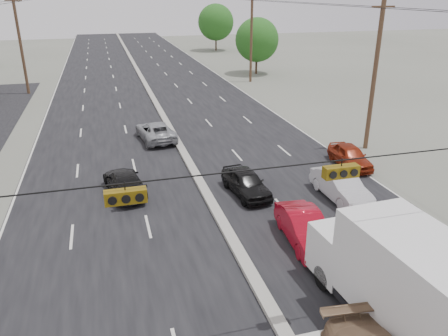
{
  "coord_description": "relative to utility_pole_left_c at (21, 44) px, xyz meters",
  "views": [
    {
      "loc": [
        -4.76,
        -10.12,
        10.21
      ],
      "look_at": [
        0.52,
        8.85,
        2.2
      ],
      "focal_mm": 35.0,
      "sensor_mm": 36.0,
      "label": 1
    }
  ],
  "objects": [
    {
      "name": "queue_car_a",
      "position": [
        14.59,
        -29.9,
        -4.43
      ],
      "size": [
        2.05,
        4.16,
        1.36
      ],
      "primitive_type": "imported",
      "rotation": [
        0.0,
        0.0,
        0.11
      ],
      "color": "black",
      "rests_on": "ground"
    },
    {
      "name": "road_surface",
      "position": [
        12.5,
        -10.0,
        -5.11
      ],
      "size": [
        20.0,
        160.0,
        0.02
      ],
      "primitive_type": "cube",
      "color": "black",
      "rests_on": "ground"
    },
    {
      "name": "traffic_signals",
      "position": [
        13.9,
        -40.0,
        0.39
      ],
      "size": [
        25.0,
        0.3,
        0.54
      ],
      "color": "black",
      "rests_on": "ground"
    },
    {
      "name": "center_median",
      "position": [
        12.5,
        -10.0,
        -5.01
      ],
      "size": [
        0.5,
        160.0,
        0.2
      ],
      "primitive_type": "cube",
      "color": "gray",
      "rests_on": "ground"
    },
    {
      "name": "ground",
      "position": [
        12.5,
        -40.0,
        -5.11
      ],
      "size": [
        200.0,
        200.0,
        0.0
      ],
      "primitive_type": "plane",
      "color": "#606356",
      "rests_on": "ground"
    },
    {
      "name": "oncoming_far",
      "position": [
        11.1,
        -19.33,
        -4.44
      ],
      "size": [
        2.81,
        5.08,
        1.34
      ],
      "primitive_type": "imported",
      "rotation": [
        0.0,
        0.0,
        3.27
      ],
      "color": "gray",
      "rests_on": "ground"
    },
    {
      "name": "tree_right_mid",
      "position": [
        27.5,
        5.0,
        -0.77
      ],
      "size": [
        5.6,
        5.6,
        7.14
      ],
      "color": "#382619",
      "rests_on": "ground"
    },
    {
      "name": "queue_car_e",
      "position": [
        22.1,
        -27.76,
        -4.43
      ],
      "size": [
        1.89,
        4.06,
        1.34
      ],
      "primitive_type": "imported",
      "rotation": [
        0.0,
        0.0,
        -0.08
      ],
      "color": "maroon",
      "rests_on": "ground"
    },
    {
      "name": "queue_car_b",
      "position": [
        19.2,
        -31.77,
        -4.39
      ],
      "size": [
        1.57,
        4.36,
        1.43
      ],
      "primitive_type": "imported",
      "rotation": [
        0.0,
        0.0,
        0.01
      ],
      "color": "silver",
      "rests_on": "ground"
    },
    {
      "name": "tree_right_far",
      "position": [
        28.5,
        30.0,
        -0.15
      ],
      "size": [
        6.4,
        6.4,
        8.16
      ],
      "color": "#382619",
      "rests_on": "ground"
    },
    {
      "name": "oncoming_near",
      "position": [
        8.31,
        -27.98,
        -4.47
      ],
      "size": [
        2.37,
        4.59,
        1.27
      ],
      "primitive_type": "imported",
      "rotation": [
        0.0,
        0.0,
        3.28
      ],
      "color": "black",
      "rests_on": "ground"
    },
    {
      "name": "utility_pole_right_c",
      "position": [
        25.0,
        0.0,
        0.0
      ],
      "size": [
        1.6,
        0.3,
        10.0
      ],
      "color": "#422D1E",
      "rests_on": "ground"
    },
    {
      "name": "utility_pole_left_c",
      "position": [
        0.0,
        0.0,
        0.0
      ],
      "size": [
        1.6,
        0.3,
        10.0
      ],
      "color": "#422D1E",
      "rests_on": "ground"
    },
    {
      "name": "box_truck",
      "position": [
        16.04,
        -40.74,
        -3.25
      ],
      "size": [
        2.91,
        7.29,
        3.63
      ],
      "rotation": [
        0.0,
        0.0,
        0.06
      ],
      "color": "black",
      "rests_on": "ground"
    },
    {
      "name": "utility_pole_right_b",
      "position": [
        25.0,
        -25.0,
        0.0
      ],
      "size": [
        1.6,
        0.3,
        10.0
      ],
      "color": "#422D1E",
      "rests_on": "ground"
    },
    {
      "name": "red_sedan",
      "position": [
        15.5,
        -35.2,
        -4.41
      ],
      "size": [
        1.81,
        4.35,
        1.4
      ],
      "primitive_type": "imported",
      "rotation": [
        0.0,
        0.0,
        -0.08
      ],
      "color": "#A0091A",
      "rests_on": "ground"
    }
  ]
}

